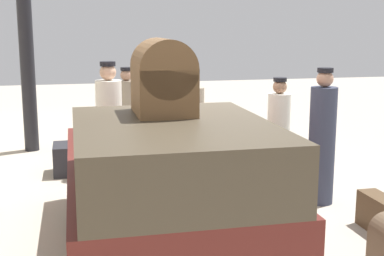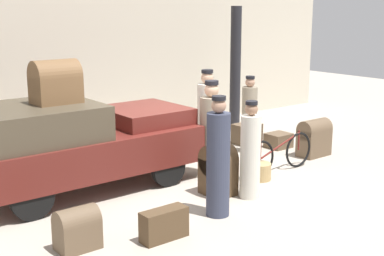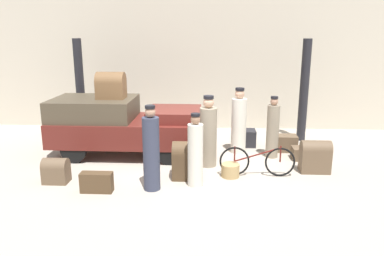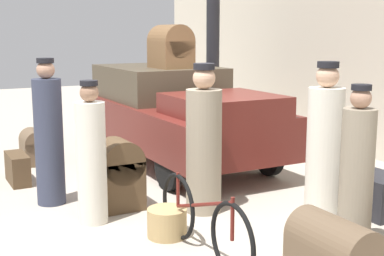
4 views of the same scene
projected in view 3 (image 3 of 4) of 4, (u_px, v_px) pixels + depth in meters
name	position (u px, v px, depth m)	size (l,w,h in m)	color
ground_plane	(184.00, 167.00, 9.33)	(30.00, 30.00, 0.00)	#A89E8E
station_building_facade	(192.00, 63.00, 12.71)	(16.00, 0.15, 4.50)	beige
canopy_pillar_left	(80.00, 89.00, 11.65)	(0.27, 0.27, 3.08)	black
canopy_pillar_right	(304.00, 91.00, 11.28)	(0.27, 0.27, 3.08)	black
truck	(122.00, 123.00, 10.15)	(3.96, 1.83, 1.54)	black
bicycle	(257.00, 161.00, 8.65)	(1.75, 0.04, 0.74)	black
wicker_basket	(230.00, 170.00, 8.65)	(0.42, 0.42, 0.31)	tan
porter_lifting_near_truck	(208.00, 134.00, 9.23)	(0.42, 0.42, 1.78)	gray
porter_carrying_trunk	(273.00, 130.00, 9.88)	(0.33, 0.33, 1.64)	gray
porter_with_bicycle	(239.00, 123.00, 10.26)	(0.41, 0.41, 1.81)	silver
porter_standing_middle	(151.00, 151.00, 7.79)	(0.35, 0.35, 1.82)	#33384C
conductor_in_dark_uniform	(195.00, 153.00, 8.01)	(0.33, 0.33, 1.61)	silver
trunk_umber_medium	(315.00, 156.00, 8.89)	(0.69, 0.41, 0.78)	brown
suitcase_small_leather	(302.00, 153.00, 9.84)	(0.51, 0.45, 0.32)	brown
trunk_wicker_pale	(244.00, 138.00, 11.01)	(0.64, 0.52, 0.48)	#232328
trunk_barrel_dark	(56.00, 170.00, 8.28)	(0.54, 0.38, 0.57)	brown
suitcase_black_upright	(183.00, 159.00, 8.52)	(0.45, 0.52, 0.86)	#4C3823
suitcase_tan_flat	(286.00, 143.00, 10.52)	(0.60, 0.44, 0.45)	brown
trunk_large_brown	(97.00, 182.00, 7.81)	(0.67, 0.25, 0.42)	#4C3823
trunk_on_truck_roof	(111.00, 86.00, 9.91)	(0.73, 0.53, 0.71)	brown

